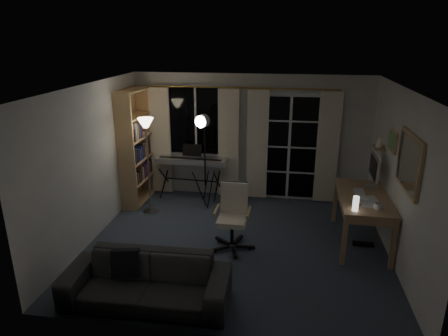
# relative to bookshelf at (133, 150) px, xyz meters

# --- Properties ---
(floor) EXTENTS (4.50, 4.00, 0.02)m
(floor) POSITION_rel_bookshelf_xyz_m (2.13, -1.39, -1.03)
(floor) COLOR #323B49
(floor) RESTS_ON ground
(window) EXTENTS (1.20, 0.08, 1.40)m
(window) POSITION_rel_bookshelf_xyz_m (1.08, 0.59, 0.48)
(window) COLOR white
(window) RESTS_ON floor
(french_door) EXTENTS (1.32, 0.09, 2.11)m
(french_door) POSITION_rel_bookshelf_xyz_m (2.88, 0.59, 0.00)
(french_door) COLOR white
(french_door) RESTS_ON floor
(curtains) EXTENTS (3.60, 0.07, 2.13)m
(curtains) POSITION_rel_bookshelf_xyz_m (1.99, 0.49, 0.07)
(curtains) COLOR gold
(curtains) RESTS_ON floor
(bookshelf) EXTENTS (0.36, 1.01, 2.16)m
(bookshelf) POSITION_rel_bookshelf_xyz_m (0.00, 0.00, 0.00)
(bookshelf) COLOR tan
(bookshelf) RESTS_ON floor
(torchiere_lamp) EXTENTS (0.33, 0.33, 1.74)m
(torchiere_lamp) POSITION_rel_bookshelf_xyz_m (0.44, -0.46, 0.37)
(torchiere_lamp) COLOR #B2B2B7
(torchiere_lamp) RESTS_ON floor
(keyboard_piano) EXTENTS (1.39, 0.71, 1.00)m
(keyboard_piano) POSITION_rel_bookshelf_xyz_m (1.02, 0.31, -0.27)
(keyboard_piano) COLOR black
(keyboard_piano) RESTS_ON floor
(studio_light) EXTENTS (0.41, 0.41, 1.78)m
(studio_light) POSITION_rel_bookshelf_xyz_m (1.34, -0.03, 0.40)
(studio_light) COLOR black
(studio_light) RESTS_ON floor
(office_chair) EXTENTS (0.65, 0.68, 0.98)m
(office_chair) POSITION_rel_bookshelf_xyz_m (2.08, -1.40, -0.44)
(office_chair) COLOR black
(office_chair) RESTS_ON floor
(desk) EXTENTS (0.75, 1.47, 0.78)m
(desk) POSITION_rel_bookshelf_xyz_m (4.01, -1.03, -0.34)
(desk) COLOR tan
(desk) RESTS_ON floor
(monitor) EXTENTS (0.19, 0.56, 0.49)m
(monitor) POSITION_rel_bookshelf_xyz_m (4.20, -0.58, 0.06)
(monitor) COLOR silver
(monitor) RESTS_ON desk
(desk_clutter) EXTENTS (0.47, 0.89, 0.99)m
(desk_clutter) POSITION_rel_bookshelf_xyz_m (3.94, -1.26, -0.41)
(desk_clutter) COLOR white
(desk_clutter) RESTS_ON desk
(mug) EXTENTS (0.13, 0.10, 0.13)m
(mug) POSITION_rel_bookshelf_xyz_m (4.11, -1.53, -0.18)
(mug) COLOR silver
(mug) RESTS_ON desk
(wall_mirror) EXTENTS (0.04, 0.94, 0.74)m
(wall_mirror) POSITION_rel_bookshelf_xyz_m (4.35, -1.74, 0.53)
(wall_mirror) COLOR tan
(wall_mirror) RESTS_ON floor
(framed_print) EXTENTS (0.03, 0.42, 0.32)m
(framed_print) POSITION_rel_bookshelf_xyz_m (4.36, -0.84, 0.58)
(framed_print) COLOR tan
(framed_print) RESTS_ON floor
(wall_shelf) EXTENTS (0.16, 0.30, 0.18)m
(wall_shelf) POSITION_rel_bookshelf_xyz_m (4.29, -0.34, 0.38)
(wall_shelf) COLOR tan
(wall_shelf) RESTS_ON floor
(sofa) EXTENTS (1.99, 0.62, 0.77)m
(sofa) POSITION_rel_bookshelf_xyz_m (1.24, -2.94, -0.64)
(sofa) COLOR #2D2D2F
(sofa) RESTS_ON floor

